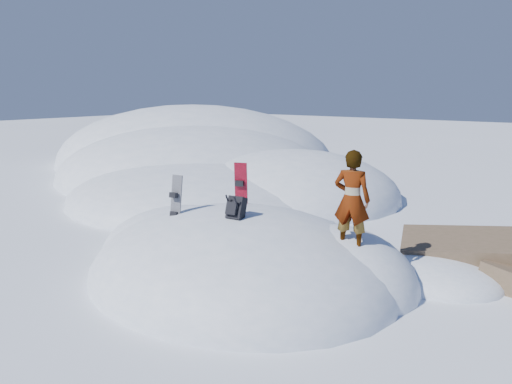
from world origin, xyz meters
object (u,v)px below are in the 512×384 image
Objects in this scene: person at (352,200)px; snowboard_red at (241,196)px; snowboard_dark at (175,207)px; backpack at (236,208)px.

snowboard_red is at bearing -18.89° from person.
snowboard_dark is (-0.60, -1.51, -0.07)m from snowboard_red.
snowboard_dark is at bearing 5.77° from person.
person is (2.09, 0.91, 0.29)m from backpack.
snowboard_dark is 0.73× the size of person.
person is at bearing 10.48° from snowboard_dark.
backpack is 0.29× the size of person.
snowboard_red is 3.05m from person.
backpack is at bearing 1.06° from snowboard_dark.
person reaches higher than snowboard_dark.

